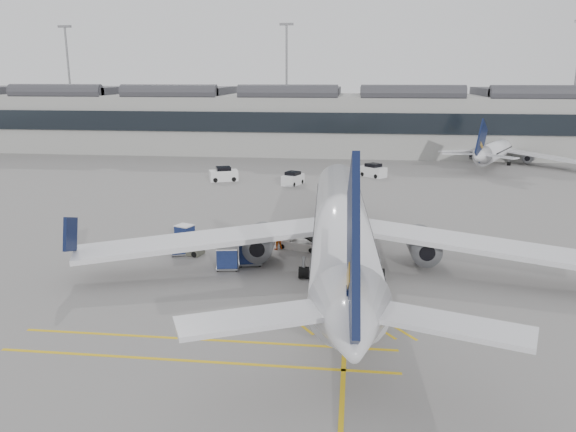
# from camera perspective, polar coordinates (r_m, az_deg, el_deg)

# --- Properties ---
(ground) EXTENTS (220.00, 220.00, 0.00)m
(ground) POSITION_cam_1_polar(r_m,az_deg,el_deg) (42.93, -7.49, -6.25)
(ground) COLOR gray
(ground) RESTS_ON ground
(terminal) EXTENTS (200.00, 20.45, 12.40)m
(terminal) POSITION_cam_1_polar(r_m,az_deg,el_deg) (111.66, 1.55, 9.72)
(terminal) COLOR #9E9E99
(terminal) RESTS_ON ground
(light_masts) EXTENTS (113.00, 0.60, 25.45)m
(light_masts) POSITION_cam_1_polar(r_m,az_deg,el_deg) (125.48, 1.41, 14.04)
(light_masts) COLOR slate
(light_masts) RESTS_ON ground
(apron_markings) EXTENTS (0.25, 60.00, 0.01)m
(apron_markings) POSITION_cam_1_polar(r_m,az_deg,el_deg) (51.15, 6.25, -2.82)
(apron_markings) COLOR gold
(apron_markings) RESTS_ON ground
(airliner_main) EXTENTS (40.62, 44.45, 11.81)m
(airliner_main) POSITION_cam_1_polar(r_m,az_deg,el_deg) (43.38, 5.47, -1.15)
(airliner_main) COLOR silver
(airliner_main) RESTS_ON ground
(airliner_far) EXTENTS (26.69, 29.44, 8.48)m
(airliner_far) POSITION_cam_1_polar(r_m,az_deg,el_deg) (103.01, 20.69, 6.40)
(airliner_far) COLOR silver
(airliner_far) RESTS_ON ground
(belt_loader) EXTENTS (4.65, 2.54, 1.84)m
(belt_loader) POSITION_cam_1_polar(r_m,az_deg,el_deg) (49.35, 1.09, -2.72)
(belt_loader) COLOR silver
(belt_loader) RESTS_ON ground
(baggage_cart_a) EXTENTS (1.97, 1.71, 1.84)m
(baggage_cart_a) POSITION_cam_1_polar(r_m,az_deg,el_deg) (44.33, -6.18, -4.18)
(baggage_cart_a) COLOR gray
(baggage_cart_a) RESTS_ON ground
(baggage_cart_b) EXTENTS (2.17, 1.94, 1.95)m
(baggage_cart_b) POSITION_cam_1_polar(r_m,az_deg,el_deg) (45.20, -3.92, -3.69)
(baggage_cart_b) COLOR gray
(baggage_cart_b) RESTS_ON ground
(baggage_cart_c) EXTENTS (1.88, 1.74, 1.60)m
(baggage_cart_c) POSITION_cam_1_polar(r_m,az_deg,el_deg) (48.45, -10.95, -2.92)
(baggage_cart_c) COLOR gray
(baggage_cart_c) RESTS_ON ground
(baggage_cart_d) EXTENTS (1.91, 1.76, 1.63)m
(baggage_cart_d) POSITION_cam_1_polar(r_m,az_deg,el_deg) (51.89, -10.45, -1.72)
(baggage_cart_d) COLOR gray
(baggage_cart_d) RESTS_ON ground
(ramp_agent_a) EXTENTS (0.69, 0.60, 1.59)m
(ramp_agent_a) POSITION_cam_1_polar(r_m,az_deg,el_deg) (46.72, 3.32, -3.40)
(ramp_agent_a) COLOR orange
(ramp_agent_a) RESTS_ON ground
(ramp_agent_b) EXTENTS (1.21, 1.11, 2.00)m
(ramp_agent_b) POSITION_cam_1_polar(r_m,az_deg,el_deg) (49.03, -1.11, -2.27)
(ramp_agent_b) COLOR #E75F0C
(ramp_agent_b) RESTS_ON ground
(pushback_tug) EXTENTS (2.50, 1.88, 1.25)m
(pushback_tug) POSITION_cam_1_polar(r_m,az_deg,el_deg) (48.53, -9.96, -3.21)
(pushback_tug) COLOR #4F4F43
(pushback_tug) RESTS_ON ground
(safety_cone_nose) EXTENTS (0.33, 0.33, 0.46)m
(safety_cone_nose) POSITION_cam_1_polar(r_m,az_deg,el_deg) (65.30, 4.32, 1.19)
(safety_cone_nose) COLOR #F24C0A
(safety_cone_nose) RESTS_ON ground
(safety_cone_engine) EXTENTS (0.41, 0.41, 0.57)m
(safety_cone_engine) POSITION_cam_1_polar(r_m,az_deg,el_deg) (49.86, 12.60, -3.20)
(safety_cone_engine) COLOR #F24C0A
(safety_cone_engine) RESTS_ON ground
(service_van_left) EXTENTS (4.42, 3.30, 2.04)m
(service_van_left) POSITION_cam_1_polar(r_m,az_deg,el_deg) (81.17, -6.56, 4.20)
(service_van_left) COLOR silver
(service_van_left) RESTS_ON ground
(service_van_mid) EXTENTS (3.01, 3.97, 1.83)m
(service_van_mid) POSITION_cam_1_polar(r_m,az_deg,el_deg) (77.88, 0.50, 3.80)
(service_van_mid) COLOR silver
(service_van_mid) RESTS_ON ground
(service_van_right) EXTENTS (4.17, 4.02, 1.99)m
(service_van_right) POSITION_cam_1_polar(r_m,az_deg,el_deg) (84.93, 8.64, 4.56)
(service_van_right) COLOR silver
(service_van_right) RESTS_ON ground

